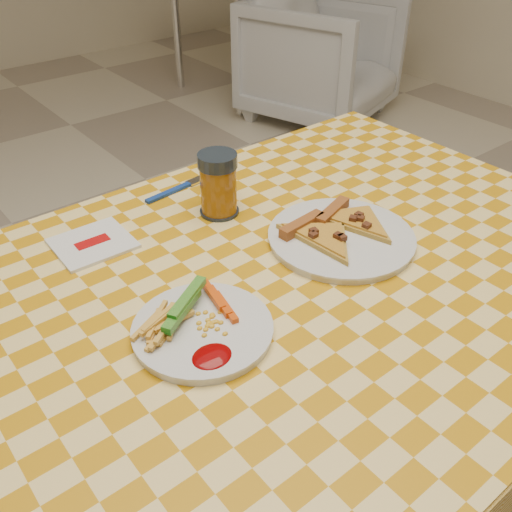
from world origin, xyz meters
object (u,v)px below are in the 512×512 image
object	(u,v)px
drink_glass	(218,185)
bg_chair	(322,53)
table	(280,313)
plate_left	(203,331)
plate_right	(341,239)

from	to	relation	value
drink_glass	bg_chair	bearing A→B (deg)	40.64
table	plate_left	size ratio (longest dim) A/B	6.37
plate_left	bg_chair	distance (m)	2.83
table	drink_glass	size ratio (longest dim) A/B	10.42
table	drink_glass	world-z (taller)	drink_glass
bg_chair	plate_right	bearing A→B (deg)	-151.50
drink_glass	plate_left	bearing A→B (deg)	-129.82
table	drink_glass	distance (m)	0.27
plate_left	plate_right	size ratio (longest dim) A/B	0.78
plate_left	drink_glass	distance (m)	0.35
plate_left	drink_glass	bearing A→B (deg)	50.18
table	plate_right	distance (m)	0.18
plate_right	bg_chair	world-z (taller)	plate_right
drink_glass	bg_chair	world-z (taller)	drink_glass
table	drink_glass	bearing A→B (deg)	79.07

